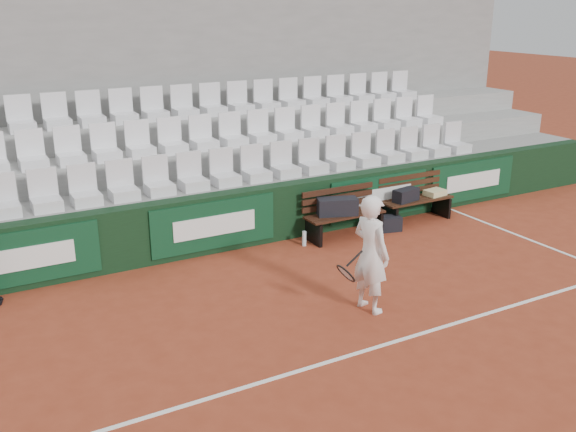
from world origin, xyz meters
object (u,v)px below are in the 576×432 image
object	(u,v)px
sports_bag_ground	(388,224)
water_bottle_far	(399,223)
bench_right	(416,209)
tennis_player	(371,254)
water_bottle_near	(304,239)
bench_left	(345,225)
sports_bag_left	(337,207)
sports_bag_right	(406,195)

from	to	relation	value
sports_bag_ground	water_bottle_far	distance (m)	0.21
bench_right	tennis_player	bearing A→B (deg)	-138.68
bench_right	water_bottle_near	bearing A→B (deg)	-177.17
tennis_player	bench_right	bearing A→B (deg)	41.32
bench_left	tennis_player	size ratio (longest dim) A/B	0.91
tennis_player	bench_left	bearing A→B (deg)	62.98
bench_left	bench_right	distance (m)	1.73
bench_left	bench_right	size ratio (longest dim) A/B	1.00
water_bottle_near	tennis_player	bearing A→B (deg)	-100.08
sports_bag_left	sports_bag_ground	world-z (taller)	sports_bag_left
bench_right	sports_bag_ground	xyz separation A→B (m)	(-0.82, -0.21, -0.09)
sports_bag_left	sports_bag_ground	distance (m)	1.17
water_bottle_near	sports_bag_right	bearing A→B (deg)	2.20
sports_bag_right	water_bottle_near	size ratio (longest dim) A/B	1.98
sports_bag_left	sports_bag_ground	xyz separation A→B (m)	(1.07, -0.12, -0.47)
bench_right	water_bottle_far	size ratio (longest dim) A/B	5.88
sports_bag_right	water_bottle_far	size ratio (longest dim) A/B	2.04
sports_bag_left	water_bottle_near	xyz separation A→B (m)	(-0.70, -0.03, -0.47)
sports_bag_left	sports_bag_right	size ratio (longest dim) A/B	1.36
bench_left	tennis_player	distance (m)	2.94
bench_left	sports_bag_ground	size ratio (longest dim) A/B	3.33
bench_right	sports_bag_right	distance (m)	0.46
bench_left	sports_bag_right	distance (m)	1.47
bench_left	bench_right	world-z (taller)	same
water_bottle_far	tennis_player	distance (m)	3.48
water_bottle_near	tennis_player	xyz separation A→B (m)	(-0.45, -2.54, 0.69)
bench_right	sports_bag_ground	size ratio (longest dim) A/B	3.33
bench_left	sports_bag_right	xyz separation A→B (m)	(1.43, 0.07, 0.35)
sports_bag_left	sports_bag_right	world-z (taller)	sports_bag_left
bench_left	sports_bag_right	world-z (taller)	sports_bag_right
sports_bag_right	bench_right	bearing A→B (deg)	7.58
water_bottle_near	water_bottle_far	world-z (taller)	water_bottle_near
sports_bag_right	tennis_player	world-z (taller)	tennis_player
bench_right	water_bottle_near	size ratio (longest dim) A/B	5.70
sports_bag_left	water_bottle_near	distance (m)	0.84
sports_bag_left	tennis_player	bearing A→B (deg)	-114.02
sports_bag_ground	bench_left	bearing A→B (deg)	173.51
sports_bag_ground	bench_right	bearing A→B (deg)	14.52
sports_bag_ground	water_bottle_near	xyz separation A→B (m)	(-1.77, 0.08, -0.01)
water_bottle_near	tennis_player	world-z (taller)	tennis_player
water_bottle_far	sports_bag_left	bearing A→B (deg)	172.18
bench_right	water_bottle_near	distance (m)	2.59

